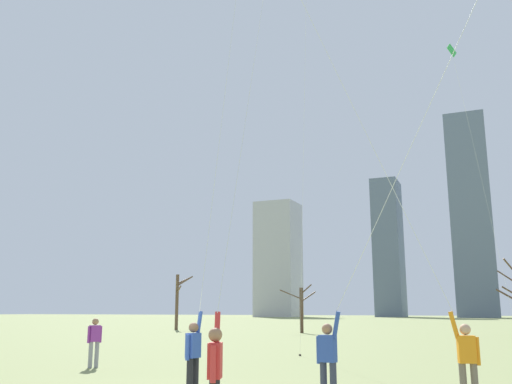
{
  "coord_description": "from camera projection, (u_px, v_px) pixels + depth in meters",
  "views": [
    {
      "loc": [
        6.75,
        -9.92,
        1.89
      ],
      "look_at": [
        0.0,
        6.0,
        5.54
      ],
      "focal_mm": 39.35,
      "sensor_mm": 36.0,
      "label": 1
    }
  ],
  "objects": [
    {
      "name": "bare_tree_rightmost",
      "position": [
        178.0,
        299.0,
        55.24
      ],
      "size": [
        1.5,
        3.18,
        5.36
      ],
      "color": "brown",
      "rests_on": "ground"
    },
    {
      "name": "bare_tree_right_of_center",
      "position": [
        302.0,
        308.0,
        47.64
      ],
      "size": [
        2.42,
        2.91,
        4.08
      ],
      "color": "#4C3828",
      "rests_on": "ground"
    },
    {
      "name": "skyline_mid_tower_right",
      "position": [
        278.0,
        259.0,
        161.48
      ],
      "size": [
        11.35,
        11.02,
        32.62
      ],
      "color": "#B2B2B7",
      "rests_on": "ground"
    },
    {
      "name": "skyline_wide_slab",
      "position": [
        471.0,
        214.0,
        147.35
      ],
      "size": [
        10.2,
        9.01,
        53.52
      ],
      "color": "slate",
      "rests_on": "ground"
    },
    {
      "name": "distant_kite_drifting_right_green",
      "position": [
        460.0,
        87.0,
        31.43
      ],
      "size": [
        2.47,
        5.44,
        16.57
      ],
      "color": "green",
      "rests_on": "ground"
    },
    {
      "name": "kite_flyer_foreground_right_blue",
      "position": [
        369.0,
        262.0,
        11.37
      ],
      "size": [
        6.8,
        1.2,
        13.53
      ],
      "color": "#33384C",
      "rests_on": "ground"
    },
    {
      "name": "kite_flyer_far_back_orange",
      "position": [
        243.0,
        157.0,
        12.51
      ],
      "size": [
        3.56,
        11.72,
        17.82
      ],
      "color": "black",
      "rests_on": "ground"
    },
    {
      "name": "kite_flyer_midfield_right_red",
      "position": [
        378.0,
        170.0,
        12.62
      ],
      "size": [
        8.69,
        0.76,
        21.46
      ],
      "color": "#726656",
      "rests_on": "ground"
    },
    {
      "name": "bystander_far_off_by_trees",
      "position": [
        94.0,
        340.0,
        18.89
      ],
      "size": [
        0.33,
        0.47,
        1.62
      ],
      "color": "gray",
      "rests_on": "ground"
    },
    {
      "name": "skyline_slender_spire",
      "position": [
        388.0,
        248.0,
        161.76
      ],
      "size": [
        7.39,
        11.35,
        39.15
      ],
      "color": "slate",
      "rests_on": "ground"
    },
    {
      "name": "kite_flyer_foreground_left_teal",
      "position": [
        216.0,
        166.0,
        15.24
      ],
      "size": [
        1.95,
        8.02,
        20.69
      ],
      "color": "black",
      "rests_on": "ground"
    }
  ]
}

